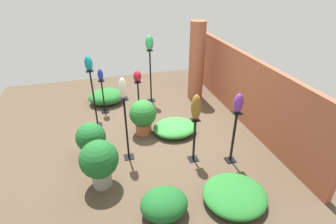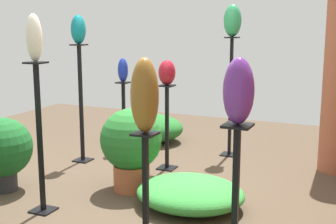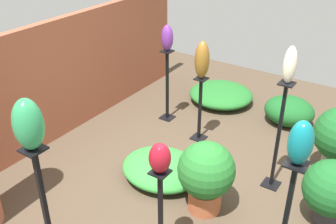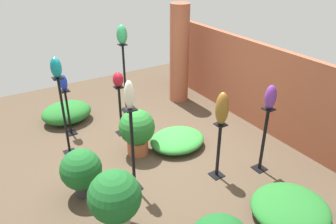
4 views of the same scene
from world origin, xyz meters
name	(u,v)px [view 3 (image 3 of 4)]	position (x,y,z in m)	size (l,w,h in m)	color
ground_plane	(197,196)	(0.00, 0.00, 0.00)	(8.00, 8.00, 0.00)	#4C3D2D
brick_wall_back	(49,84)	(0.00, 2.37, 0.84)	(5.60, 0.12, 1.68)	#9E5138
pedestal_violet	(167,89)	(1.35, 1.34, 0.51)	(0.20, 0.20, 1.12)	black
pedestal_bronze	(200,112)	(1.11, 0.62, 0.43)	(0.20, 0.20, 0.95)	black
pedestal_ivory	(278,141)	(0.69, -0.63, 0.62)	(0.20, 0.20, 1.36)	black
pedestal_ruby	(161,218)	(-0.91, -0.12, 0.45)	(0.20, 0.20, 0.99)	black
art_vase_jade	(28,124)	(-1.75, 0.39, 1.71)	(0.21, 0.22, 0.39)	#2D9356
art_vase_violet	(167,38)	(1.35, 1.34, 1.31)	(0.17, 0.18, 0.38)	#6B2D8C
art_vase_bronze	(202,60)	(1.11, 0.62, 1.21)	(0.20, 0.19, 0.51)	brown
art_vase_ivory	(290,65)	(0.69, -0.63, 1.56)	(0.13, 0.14, 0.41)	beige
art_vase_ruby	(160,158)	(-0.91, -0.12, 1.13)	(0.20, 0.19, 0.28)	maroon
art_vase_teal	(301,143)	(-0.77, -1.20, 1.60)	(0.18, 0.18, 0.34)	#0F727A
potted_plant_walkway_edge	(206,174)	(-0.12, -0.16, 0.48)	(0.62, 0.62, 0.84)	#B25B38
potted_plant_near_pillar	(332,190)	(0.42, -1.33, 0.43)	(0.60, 0.60, 0.75)	#2D2D33
foliage_bed_east	(221,94)	(2.33, 0.90, 0.14)	(1.03, 1.07, 0.28)	#236B28
foliage_bed_west	(161,168)	(0.06, 0.55, 0.14)	(0.87, 1.02, 0.27)	#338C38
foliage_bed_center	(289,111)	(2.25, -0.30, 0.21)	(0.65, 0.75, 0.43)	#195923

